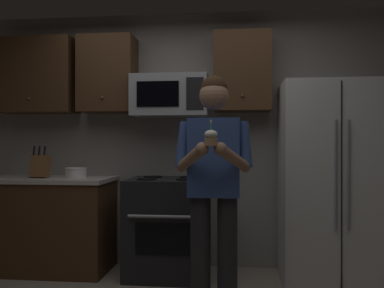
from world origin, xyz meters
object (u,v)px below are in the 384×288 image
at_px(oven_range, 169,227).
at_px(knife_block, 40,166).
at_px(refrigerator, 332,183).
at_px(bowl_large_white, 76,172).
at_px(person, 214,178).
at_px(cupcake, 211,138).
at_px(microwave, 171,96).

height_order(oven_range, knife_block, knife_block).
relative_size(refrigerator, bowl_large_white, 8.48).
relative_size(bowl_large_white, person, 0.12).
relative_size(refrigerator, cupcake, 10.35).
height_order(oven_range, person, person).
bearing_deg(oven_range, refrigerator, -1.50).
relative_size(oven_range, cupcake, 5.36).
height_order(oven_range, cupcake, cupcake).
height_order(refrigerator, cupcake, refrigerator).
relative_size(oven_range, knife_block, 2.91).
distance_m(microwave, refrigerator, 1.72).
xyz_separation_m(refrigerator, bowl_large_white, (-2.42, 0.06, 0.07)).
bearing_deg(oven_range, cupcake, -67.57).
height_order(knife_block, person, person).
distance_m(person, cupcake, 0.44).
bearing_deg(bowl_large_white, oven_range, -1.05).
bearing_deg(knife_block, cupcake, -32.89).
bearing_deg(oven_range, knife_block, -178.68).
bearing_deg(person, bowl_large_white, 148.86).
height_order(microwave, bowl_large_white, microwave).
bearing_deg(person, microwave, 116.74).
height_order(microwave, knife_block, microwave).
distance_m(oven_range, microwave, 1.26).
relative_size(microwave, knife_block, 2.31).
distance_m(knife_block, cupcake, 2.10).
bearing_deg(cupcake, microwave, 110.51).
distance_m(oven_range, cupcake, 1.50).
distance_m(refrigerator, knife_block, 2.77).
relative_size(knife_block, cupcake, 1.84).
bearing_deg(microwave, refrigerator, -6.03).
xyz_separation_m(oven_range, person, (0.48, -0.83, 0.53)).
height_order(bowl_large_white, cupcake, cupcake).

